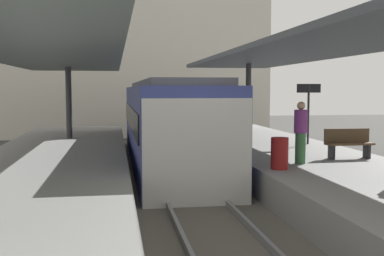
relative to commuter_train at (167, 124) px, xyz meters
The scene contains 14 objects.
ground_plane 5.65m from the commuter_train, 90.00° to the right, with size 80.00×80.00×0.00m, color #383835.
platform_left 6.70m from the commuter_train, 125.26° to the right, with size 4.40×28.00×1.00m, color gray.
platform_right 6.70m from the commuter_train, 54.74° to the right, with size 4.40×28.00×1.00m, color gray.
track_ballast 5.62m from the commuter_train, 90.00° to the right, with size 3.20×28.00×0.20m, color #59544C.
rail_near_side 5.62m from the commuter_train, 97.63° to the right, with size 0.08×28.00×0.14m, color slate.
rail_far_side 5.62m from the commuter_train, 82.37° to the right, with size 0.08×28.00×0.14m, color slate.
commuter_train is the anchor object (origin of this frame).
canopy_left 5.94m from the commuter_train, 133.71° to the right, with size 4.18×21.00×3.08m.
canopy_right 6.01m from the commuter_train, 46.29° to the right, with size 4.18×21.00×3.28m.
platform_bench 6.80m from the commuter_train, 45.21° to the right, with size 1.40×0.41×0.86m.
platform_sign 5.29m from the commuter_train, 13.26° to the right, with size 0.90×0.08×2.21m.
litter_bin 6.69m from the commuter_train, 71.18° to the right, with size 0.44×0.44×0.80m, color maroon.
passenger_mid_platform 6.33m from the commuter_train, 61.62° to the right, with size 0.36×0.36×1.68m.
station_building_backdrop 15.14m from the commuter_train, 94.31° to the left, with size 18.00×6.00×11.00m, color beige.
Camera 1 is at (-1.93, -12.33, 3.01)m, focal length 44.50 mm.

